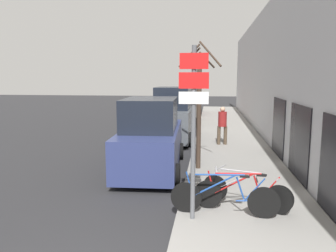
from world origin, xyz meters
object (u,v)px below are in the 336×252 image
signpost (193,122)px  bicycle_0 (224,197)px  bicycle_2 (245,191)px  parked_car_1 (174,117)px  parked_car_3 (188,103)px  parked_car_2 (183,108)px  pedestrian_near (222,123)px  parked_car_0 (151,138)px  street_tree (199,108)px  bicycle_1 (243,194)px

signpost → bicycle_0: signpost is taller
bicycle_0 → bicycle_2: 0.71m
parked_car_1 → parked_car_3: bearing=91.1°
bicycle_0 → parked_car_3: parked_car_3 is taller
bicycle_0 → parked_car_2: 14.81m
bicycle_0 → pedestrian_near: bearing=2.1°
parked_car_0 → street_tree: street_tree is taller
parked_car_1 → street_tree: street_tree is taller
pedestrian_near → street_tree: size_ratio=0.41×
parked_car_1 → parked_car_3: size_ratio=0.94×
bicycle_2 → bicycle_1: bearing=-170.2°
bicycle_0 → parked_car_1: bearing=16.9°
signpost → street_tree: 3.90m
pedestrian_near → signpost: bearing=76.3°
parked_car_1 → parked_car_2: bearing=91.2°
signpost → bicycle_2: 2.15m
bicycle_1 → pedestrian_near: size_ratio=1.30×
bicycle_1 → parked_car_2: 14.60m
signpost → bicycle_1: size_ratio=1.64×
parked_car_0 → street_tree: (1.55, -0.07, 1.02)m
bicycle_0 → parked_car_0: 4.37m
parked_car_3 → parked_car_0: bearing=-94.0°
bicycle_2 → parked_car_1: size_ratio=0.46×
parked_car_0 → bicycle_1: bearing=-55.4°
parked_car_0 → parked_car_1: size_ratio=1.17×
parked_car_1 → street_tree: bearing=-74.4°
street_tree → parked_car_0: bearing=177.2°
parked_car_0 → parked_car_3: 16.11m
street_tree → bicycle_2: bearing=-69.4°
parked_car_0 → parked_car_2: size_ratio=1.05×
bicycle_1 → street_tree: bearing=22.5°
parked_car_0 → parked_car_1: 5.07m
parked_car_0 → parked_car_1: bearing=85.1°
street_tree → bicycle_1: bearing=-72.0°
parked_car_2 → parked_car_3: (-0.02, 5.18, -0.03)m
parked_car_2 → pedestrian_near: (2.32, -7.10, 0.04)m
parked_car_0 → parked_car_3: bearing=86.7°
bicycle_2 → parked_car_0: bearing=66.7°
parked_car_1 → pedestrian_near: 2.59m
signpost → parked_car_1: size_ratio=0.85×
parked_car_0 → pedestrian_near: (2.44, 3.83, 0.03)m
signpost → bicycle_0: (0.65, 0.26, -1.63)m
bicycle_2 → pedestrian_near: bearing=28.5°
bicycle_1 → parked_car_2: (-2.52, 14.37, 0.53)m
bicycle_1 → parked_car_0: bearing=42.0°
parked_car_1 → parked_car_3: (-0.08, 11.05, -0.14)m
signpost → parked_car_3: (-1.49, 20.09, -1.14)m
signpost → pedestrian_near: 7.92m
signpost → pedestrian_near: signpost is taller
signpost → bicycle_1: signpost is taller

